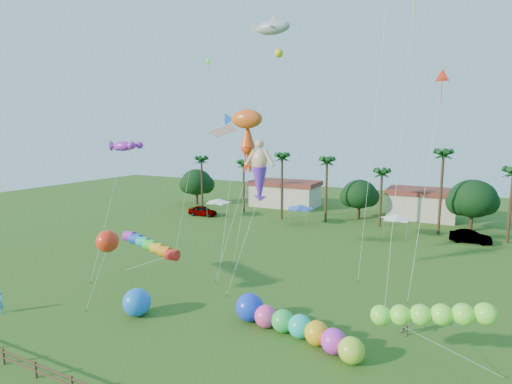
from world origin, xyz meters
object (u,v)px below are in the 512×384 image
at_px(spectator_a, 0,302).
at_px(car_b, 470,237).
at_px(blue_ball, 137,302).
at_px(caterpillar_inflatable, 291,324).
at_px(car_a, 203,211).
at_px(spectator_b, 405,322).

bearing_deg(spectator_a, car_b, 45.95).
bearing_deg(spectator_a, blue_ball, 20.90).
height_order(caterpillar_inflatable, blue_ball, blue_ball).
distance_m(car_a, blue_ball, 36.86).
xyz_separation_m(spectator_b, blue_ball, (-18.61, -6.04, 0.15)).
bearing_deg(caterpillar_inflatable, spectator_a, -148.60).
relative_size(car_a, car_b, 1.01).
xyz_separation_m(car_b, spectator_a, (-33.00, -38.79, 0.07)).
height_order(car_b, spectator_a, spectator_a).
distance_m(car_a, spectator_b, 44.23).
height_order(spectator_b, blue_ball, blue_ball).
bearing_deg(blue_ball, caterpillar_inflatable, 11.43).
bearing_deg(car_a, car_b, -91.41).
distance_m(car_a, caterpillar_inflatable, 41.58).
bearing_deg(spectator_b, car_a, -177.34).
relative_size(car_a, spectator_b, 2.67).
bearing_deg(car_b, car_a, 91.83).
xyz_separation_m(car_a, blue_ball, (16.48, -32.97, 0.23)).
bearing_deg(car_b, spectator_a, 139.47).
distance_m(spectator_b, blue_ball, 19.56).
bearing_deg(car_b, caterpillar_inflatable, 159.93).
height_order(car_a, caterpillar_inflatable, caterpillar_inflatable).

